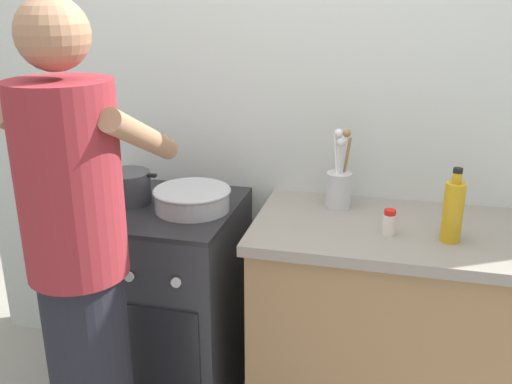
{
  "coord_description": "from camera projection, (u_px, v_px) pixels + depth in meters",
  "views": [
    {
      "loc": [
        0.53,
        -1.81,
        1.7
      ],
      "look_at": [
        0.05,
        0.12,
        1.0
      ],
      "focal_mm": 39.73,
      "sensor_mm": 36.0,
      "label": 1
    }
  ],
  "objects": [
    {
      "name": "back_wall",
      "position": [
        313.0,
        108.0,
        2.34
      ],
      "size": [
        3.2,
        0.1,
        2.5
      ],
      "color": "silver",
      "rests_on": "ground"
    },
    {
      "name": "stove_range",
      "position": [
        166.0,
        304.0,
        2.41
      ],
      "size": [
        0.6,
        0.62,
        0.9
      ],
      "color": "#2D2D33",
      "rests_on": "ground"
    },
    {
      "name": "oil_bottle",
      "position": [
        453.0,
        211.0,
        1.9
      ],
      "size": [
        0.07,
        0.07,
        0.26
      ],
      "color": "gold",
      "rests_on": "countertop"
    },
    {
      "name": "person",
      "position": [
        82.0,
        283.0,
        1.74
      ],
      "size": [
        0.41,
        0.5,
        1.7
      ],
      "color": "black",
      "rests_on": "ground"
    },
    {
      "name": "mixing_bowl",
      "position": [
        192.0,
        198.0,
        2.2
      ],
      "size": [
        0.3,
        0.3,
        0.09
      ],
      "color": "#B7B7BC",
      "rests_on": "stove_range"
    },
    {
      "name": "pot",
      "position": [
        128.0,
        187.0,
        2.27
      ],
      "size": [
        0.25,
        0.19,
        0.13
      ],
      "color": "#38383D",
      "rests_on": "stove_range"
    },
    {
      "name": "spice_bottle",
      "position": [
        389.0,
        223.0,
        1.97
      ],
      "size": [
        0.04,
        0.04,
        0.09
      ],
      "color": "silver",
      "rests_on": "countertop"
    },
    {
      "name": "countertop",
      "position": [
        382.0,
        332.0,
        2.21
      ],
      "size": [
        1.0,
        0.6,
        0.9
      ],
      "color": "#99724C",
      "rests_on": "ground"
    },
    {
      "name": "utensil_crock",
      "position": [
        339.0,
        183.0,
        2.21
      ],
      "size": [
        0.1,
        0.1,
        0.32
      ],
      "color": "silver",
      "rests_on": "countertop"
    }
  ]
}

